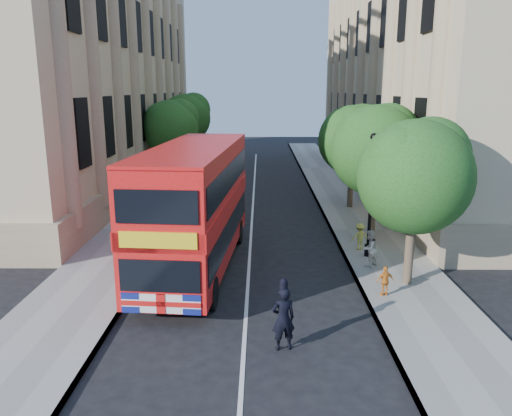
{
  "coord_description": "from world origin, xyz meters",
  "views": [
    {
      "loc": [
        0.44,
        -14.05,
        7.03
      ],
      "look_at": [
        0.28,
        5.54,
        2.3
      ],
      "focal_mm": 35.0,
      "sensor_mm": 36.0,
      "label": 1
    }
  ],
  "objects_px": {
    "lamp_post": "(371,201)",
    "box_van": "(201,191)",
    "police_constable": "(283,319)",
    "double_decker_bus": "(195,204)",
    "woman_pedestrian": "(369,248)"
  },
  "relations": [
    {
      "from": "lamp_post",
      "to": "box_van",
      "type": "height_order",
      "value": "lamp_post"
    },
    {
      "from": "box_van",
      "to": "police_constable",
      "type": "xyz_separation_m",
      "value": [
        3.98,
        -14.95,
        -0.45
      ]
    },
    {
      "from": "lamp_post",
      "to": "double_decker_bus",
      "type": "distance_m",
      "value": 7.18
    },
    {
      "from": "lamp_post",
      "to": "police_constable",
      "type": "relative_size",
      "value": 2.84
    },
    {
      "from": "box_van",
      "to": "woman_pedestrian",
      "type": "bearing_deg",
      "value": -49.76
    },
    {
      "from": "box_van",
      "to": "police_constable",
      "type": "relative_size",
      "value": 2.7
    },
    {
      "from": "police_constable",
      "to": "woman_pedestrian",
      "type": "distance_m",
      "value": 7.33
    },
    {
      "from": "lamp_post",
      "to": "double_decker_bus",
      "type": "bearing_deg",
      "value": -169.98
    },
    {
      "from": "lamp_post",
      "to": "police_constable",
      "type": "distance_m",
      "value": 8.66
    },
    {
      "from": "double_decker_bus",
      "to": "police_constable",
      "type": "xyz_separation_m",
      "value": [
        3.15,
        -6.31,
        -1.75
      ]
    },
    {
      "from": "double_decker_bus",
      "to": "woman_pedestrian",
      "type": "xyz_separation_m",
      "value": [
        6.85,
        0.03,
        -1.8
      ]
    },
    {
      "from": "lamp_post",
      "to": "woman_pedestrian",
      "type": "bearing_deg",
      "value": -100.28
    },
    {
      "from": "double_decker_bus",
      "to": "box_van",
      "type": "distance_m",
      "value": 8.77
    },
    {
      "from": "lamp_post",
      "to": "police_constable",
      "type": "bearing_deg",
      "value": -117.41
    },
    {
      "from": "lamp_post",
      "to": "double_decker_bus",
      "type": "relative_size",
      "value": 0.49
    }
  ]
}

